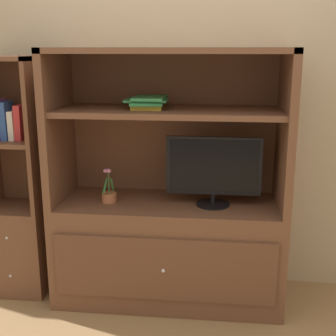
{
  "coord_description": "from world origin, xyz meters",
  "views": [
    {
      "loc": [
        0.32,
        -2.51,
        1.7
      ],
      "look_at": [
        0.0,
        0.35,
        0.95
      ],
      "focal_mm": 48.71,
      "sensor_mm": 36.0,
      "label": 1
    }
  ],
  "objects_px": {
    "tv_monitor": "(214,169)",
    "magazine_stack": "(147,102)",
    "bookshelf_tall": "(19,214)",
    "upright_book_row": "(5,122)",
    "potted_plant": "(109,194)",
    "media_console": "(169,224)"
  },
  "relations": [
    {
      "from": "potted_plant",
      "to": "magazine_stack",
      "type": "xyz_separation_m",
      "value": [
        0.26,
        0.04,
        0.62
      ]
    },
    {
      "from": "magazine_stack",
      "to": "tv_monitor",
      "type": "bearing_deg",
      "value": -4.08
    },
    {
      "from": "upright_book_row",
      "to": "magazine_stack",
      "type": "bearing_deg",
      "value": 0.01
    },
    {
      "from": "media_console",
      "to": "potted_plant",
      "type": "distance_m",
      "value": 0.46
    },
    {
      "from": "potted_plant",
      "to": "tv_monitor",
      "type": "bearing_deg",
      "value": 1.08
    },
    {
      "from": "media_console",
      "to": "bookshelf_tall",
      "type": "height_order",
      "value": "media_console"
    },
    {
      "from": "potted_plant",
      "to": "magazine_stack",
      "type": "bearing_deg",
      "value": 9.58
    },
    {
      "from": "tv_monitor",
      "to": "upright_book_row",
      "type": "relative_size",
      "value": 2.22
    },
    {
      "from": "tv_monitor",
      "to": "magazine_stack",
      "type": "distance_m",
      "value": 0.61
    },
    {
      "from": "media_console",
      "to": "tv_monitor",
      "type": "distance_m",
      "value": 0.51
    },
    {
      "from": "media_console",
      "to": "upright_book_row",
      "type": "relative_size",
      "value": 6.14
    },
    {
      "from": "tv_monitor",
      "to": "upright_book_row",
      "type": "bearing_deg",
      "value": 178.74
    },
    {
      "from": "bookshelf_tall",
      "to": "upright_book_row",
      "type": "xyz_separation_m",
      "value": [
        -0.03,
        -0.01,
        0.66
      ]
    },
    {
      "from": "media_console",
      "to": "tv_monitor",
      "type": "relative_size",
      "value": 2.77
    },
    {
      "from": "potted_plant",
      "to": "upright_book_row",
      "type": "xyz_separation_m",
      "value": [
        -0.71,
        0.04,
        0.47
      ]
    },
    {
      "from": "tv_monitor",
      "to": "potted_plant",
      "type": "relative_size",
      "value": 2.62
    },
    {
      "from": "bookshelf_tall",
      "to": "magazine_stack",
      "type": "bearing_deg",
      "value": -0.55
    },
    {
      "from": "magazine_stack",
      "to": "bookshelf_tall",
      "type": "height_order",
      "value": "bookshelf_tall"
    },
    {
      "from": "magazine_stack",
      "to": "upright_book_row",
      "type": "bearing_deg",
      "value": -179.99
    },
    {
      "from": "magazine_stack",
      "to": "media_console",
      "type": "bearing_deg",
      "value": 2.67
    },
    {
      "from": "tv_monitor",
      "to": "upright_book_row",
      "type": "distance_m",
      "value": 1.44
    },
    {
      "from": "tv_monitor",
      "to": "bookshelf_tall",
      "type": "xyz_separation_m",
      "value": [
        -1.37,
        0.04,
        -0.38
      ]
    }
  ]
}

